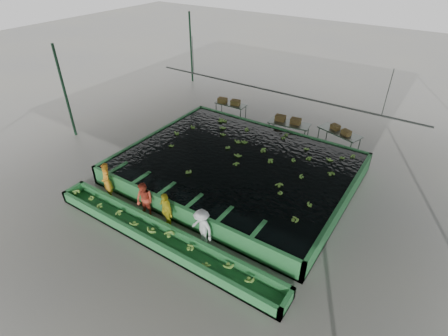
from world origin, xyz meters
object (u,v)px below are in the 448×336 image
Objects in this scene: packing_table_mid at (288,131)px; packing_table_right at (338,140)px; box_stack_mid at (288,122)px; worker_d at (202,228)px; worker_b at (145,200)px; box_stack_right at (340,132)px; box_stack_left at (229,104)px; sorting_trough at (161,238)px; worker_a at (107,181)px; packing_table_left at (231,110)px; worker_c at (166,210)px; flotation_tank at (236,168)px.

packing_table_right is (2.59, 0.50, 0.00)m from packing_table_mid.
worker_d is at bearing -84.31° from box_stack_mid.
box_stack_mid is at bearing 108.55° from worker_d.
worker_b is 1.29× the size of box_stack_right.
box_stack_left is at bearing 171.85° from box_stack_mid.
sorting_trough is 10.65m from box_stack_right.
packing_table_left is (-0.04, 9.64, -0.39)m from worker_a.
worker_c is at bearing -110.52° from box_stack_right.
worker_d is (1.67, 0.00, -0.01)m from worker_c.
worker_b reaches higher than flotation_tank.
box_stack_mid is (-2.70, -0.46, 0.49)m from packing_table_right.
worker_c is 8.96m from packing_table_mid.
packing_table_mid is at bearing -169.08° from packing_table_right.
box_stack_mid reaches higher than packing_table_left.
worker_c reaches higher than packing_table_mid.
box_stack_left is (-0.09, -0.10, 0.43)m from packing_table_left.
box_stack_left is at bearing 171.51° from packing_table_mid.
worker_d is 1.10× the size of box_stack_mid.
worker_d reaches higher than worker_b.
worker_b is at bearing -76.54° from box_stack_left.
worker_c is at bearing -110.26° from packing_table_right.
worker_b reaches higher than packing_table_left.
worker_a is 3.25m from worker_c.
worker_c reaches higher than sorting_trough.
box_stack_mid reaches higher than packing_table_mid.
box_stack_left reaches higher than packing_table_left.
packing_table_mid reaches higher than sorting_trough.
worker_d is 1.10× the size of box_stack_left.
worker_c is at bearing -1.51° from worker_b.
box_stack_left is (-3.38, 9.55, 0.09)m from worker_c.
packing_table_right is (1.81, 9.41, -0.26)m from worker_d.
worker_a is at bearing -130.41° from flotation_tank.
sorting_trough is 1.58m from worker_d.
box_stack_mid is at bearing -9.64° from packing_table_left.
box_stack_mid reaches higher than sorting_trough.
sorting_trough is 4.59× the size of packing_table_mid.
packing_table_right is at bearing 92.54° from worker_c.
sorting_trough is at bearing 9.38° from worker_a.
packing_table_left is 0.87× the size of packing_table_right.
sorting_trough is 8.51× the size of box_stack_right.
packing_table_mid is (4.14, 8.91, -0.33)m from worker_a.
packing_table_left is 6.78m from packing_table_right.
worker_d is at bearing 32.46° from sorting_trough.
box_stack_right is (3.51, 9.37, 0.23)m from worker_c.
worker_c is 0.81× the size of packing_table_left.
packing_table_left is at bearing 170.06° from packing_table_mid.
packing_table_right reaches higher than sorting_trough.
worker_c reaches higher than flotation_tank.
sorting_trough is 6.58× the size of worker_b.
worker_b is 0.80× the size of packing_table_left.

